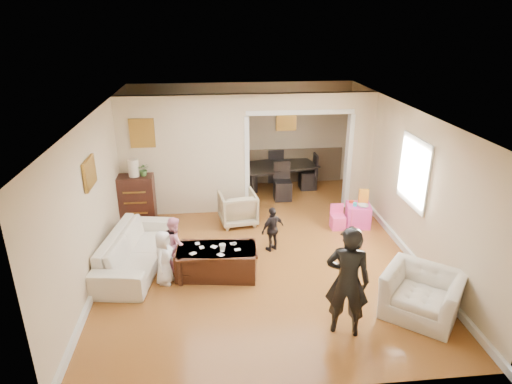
{
  "coord_description": "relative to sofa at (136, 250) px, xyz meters",
  "views": [
    {
      "loc": [
        -0.79,
        -7.4,
        4.09
      ],
      "look_at": [
        0.0,
        0.2,
        1.05
      ],
      "focal_mm": 31.08,
      "sensor_mm": 36.0,
      "label": 1
    }
  ],
  "objects": [
    {
      "name": "coffee_cup",
      "position": [
        1.5,
        -0.47,
        0.22
      ],
      "size": [
        0.12,
        0.12,
        0.1
      ],
      "primitive_type": "imported",
      "rotation": [
        0.0,
        0.0,
        -0.14
      ],
      "color": "white",
      "rests_on": "coffee_table"
    },
    {
      "name": "craft_papers",
      "position": [
        1.4,
        -0.42,
        0.18
      ],
      "size": [
        0.85,
        0.54,
        0.0
      ],
      "color": "white",
      "rests_on": "coffee_table"
    },
    {
      "name": "framed_art_sofa_wall",
      "position": [
        -0.54,
        -0.14,
        1.48
      ],
      "size": [
        0.03,
        0.55,
        0.4
      ],
      "primitive_type": "cube",
      "color": "brown"
    },
    {
      "name": "framed_art_partition",
      "position": [
        -0.03,
        2.16,
        1.53
      ],
      "size": [
        0.45,
        0.03,
        0.55
      ],
      "primitive_type": "cube",
      "color": "brown",
      "rests_on": "partition_left"
    },
    {
      "name": "child_kneel_a",
      "position": [
        0.55,
        -0.57,
        0.14
      ],
      "size": [
        0.42,
        0.52,
        0.92
      ],
      "primitive_type": "imported",
      "rotation": [
        0.0,
        0.0,
        1.26
      ],
      "color": "white",
      "rests_on": "ground"
    },
    {
      "name": "dining_table",
      "position": [
        3.02,
        3.4,
        0.0
      ],
      "size": [
        2.04,
        1.45,
        0.65
      ],
      "primitive_type": "imported",
      "rotation": [
        0.0,
        0.0,
        0.25
      ],
      "color": "black",
      "rests_on": "ground"
    },
    {
      "name": "armchair_front",
      "position": [
        4.34,
        -1.8,
        0.02
      ],
      "size": [
        1.39,
        1.37,
        0.68
      ],
      "primitive_type": "imported",
      "rotation": [
        0.0,
        0.0,
        -0.69
      ],
      "color": "silver",
      "rests_on": "ground"
    },
    {
      "name": "play_table",
      "position": [
        4.36,
        1.19,
        -0.09
      ],
      "size": [
        0.56,
        0.56,
        0.46
      ],
      "primitive_type": "cube",
      "rotation": [
        0.0,
        0.0,
        -0.17
      ],
      "color": "#F340AC",
      "rests_on": "ground"
    },
    {
      "name": "cyan_cup",
      "position": [
        4.26,
        1.14,
        0.18
      ],
      "size": [
        0.08,
        0.08,
        0.08
      ],
      "primitive_type": "cylinder",
      "color": "#25B5BC",
      "rests_on": "play_table"
    },
    {
      "name": "child_kneel_b",
      "position": [
        0.7,
        -0.12,
        0.16
      ],
      "size": [
        0.45,
        0.53,
        0.96
      ],
      "primitive_type": "imported",
      "rotation": [
        0.0,
        0.0,
        1.78
      ],
      "color": "pink",
      "rests_on": "ground"
    },
    {
      "name": "potted_plant",
      "position": [
        -0.03,
        1.87,
        0.84
      ],
      "size": [
        0.25,
        0.21,
        0.27
      ],
      "primitive_type": "imported",
      "color": "#436C30",
      "rests_on": "dresser"
    },
    {
      "name": "table_lamp",
      "position": [
        -0.23,
        1.87,
        0.88
      ],
      "size": [
        0.22,
        0.22,
        0.36
      ],
      "primitive_type": "cylinder",
      "color": "beige",
      "rests_on": "dresser"
    },
    {
      "name": "partition_left",
      "position": [
        0.8,
        2.26,
        0.98
      ],
      "size": [
        2.75,
        0.18,
        2.6
      ],
      "primitive_type": "cube",
      "color": "#CAB294",
      "rests_on": "ground"
    },
    {
      "name": "child_toddler",
      "position": [
        2.45,
        0.33,
        0.11
      ],
      "size": [
        0.54,
        0.45,
        0.87
      ],
      "primitive_type": "imported",
      "rotation": [
        0.0,
        0.0,
        -2.58
      ],
      "color": "black",
      "rests_on": "ground"
    },
    {
      "name": "cereal_box",
      "position": [
        4.48,
        1.29,
        0.29
      ],
      "size": [
        0.21,
        0.1,
        0.3
      ],
      "primitive_type": "cube",
      "rotation": [
        0.0,
        0.0,
        -0.17
      ],
      "color": "gold",
      "rests_on": "play_table"
    },
    {
      "name": "framed_art_alcove",
      "position": [
        3.27,
        3.9,
        1.38
      ],
      "size": [
        0.45,
        0.03,
        0.55
      ],
      "primitive_type": "cube",
      "color": "brown"
    },
    {
      "name": "dresser",
      "position": [
        -0.23,
        1.87,
        0.19
      ],
      "size": [
        0.74,
        0.42,
        1.02
      ],
      "primitive_type": "cube",
      "color": "#33160F",
      "rests_on": "ground"
    },
    {
      "name": "armchair_back",
      "position": [
        1.88,
        1.56,
        0.02
      ],
      "size": [
        0.84,
        0.86,
        0.69
      ],
      "primitive_type": "imported",
      "rotation": [
        0.0,
        0.0,
        3.28
      ],
      "color": "tan",
      "rests_on": "ground"
    },
    {
      "name": "partition_right",
      "position": [
        4.65,
        2.26,
        0.98
      ],
      "size": [
        0.55,
        0.18,
        2.6
      ],
      "primitive_type": "cube",
      "color": "#CAB294",
      "rests_on": "ground"
    },
    {
      "name": "sofa",
      "position": [
        0.0,
        0.0,
        0.0
      ],
      "size": [
        1.19,
        2.3,
        0.64
      ],
      "primitive_type": "imported",
      "rotation": [
        0.0,
        0.0,
        1.42
      ],
      "color": "silver",
      "rests_on": "ground"
    },
    {
      "name": "window_pane",
      "position": [
        4.9,
        0.06,
        1.23
      ],
      "size": [
        0.03,
        0.95,
        1.1
      ],
      "primitive_type": "cube",
      "color": "white",
      "rests_on": "ground"
    },
    {
      "name": "partition_header",
      "position": [
        3.27,
        2.26,
        2.1
      ],
      "size": [
        2.22,
        0.18,
        0.35
      ],
      "primitive_type": "cube",
      "color": "#CAB294",
      "rests_on": "partition_right"
    },
    {
      "name": "coffee_table",
      "position": [
        1.4,
        -0.42,
        -0.07
      ],
      "size": [
        1.4,
        0.84,
        0.49
      ],
      "primitive_type": "cube",
      "rotation": [
        0.0,
        0.0,
        -0.14
      ],
      "color": "#3D1E13",
      "rests_on": "ground"
    },
    {
      "name": "play_bowl",
      "position": [
        4.41,
        1.07,
        0.17
      ],
      "size": [
        0.25,
        0.25,
        0.05
      ],
      "primitive_type": "imported",
      "rotation": [
        0.0,
        0.0,
        -0.17
      ],
      "color": "beige",
      "rests_on": "play_table"
    },
    {
      "name": "toy_block",
      "position": [
        4.24,
        1.31,
        0.17
      ],
      "size": [
        0.09,
        0.07,
        0.05
      ],
      "primitive_type": "cube",
      "rotation": [
        0.0,
        0.0,
        0.18
      ],
      "color": "red",
      "rests_on": "play_table"
    },
    {
      "name": "adult_person",
      "position": [
        3.11,
        -2.06,
        0.49
      ],
      "size": [
        0.69,
        0.56,
        1.62
      ],
      "primitive_type": "imported",
      "rotation": [
        0.0,
        0.0,
        2.81
      ],
      "color": "black",
      "rests_on": "ground"
    },
    {
      "name": "floor",
      "position": [
        2.17,
        0.46,
        -0.32
      ],
      "size": [
        7.0,
        7.0,
        0.0
      ],
      "primitive_type": "plane",
      "color": "#AC692C",
      "rests_on": "ground"
    }
  ]
}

